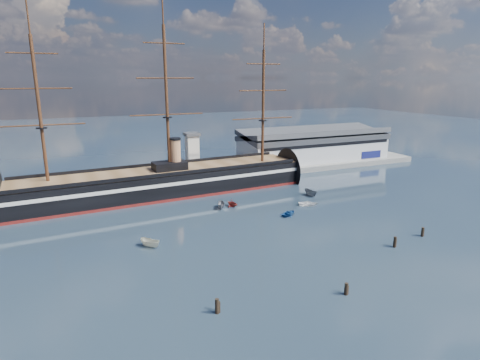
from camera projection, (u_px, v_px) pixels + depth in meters
name	position (u px, v px, depth m)	size (l,w,h in m)	color
ground	(219.00, 209.00, 110.74)	(600.00, 600.00, 0.00)	#1B2A3E
quay	(209.00, 177.00, 146.54)	(180.00, 18.00, 2.00)	slate
warehouse	(314.00, 145.00, 167.10)	(63.00, 21.00, 11.60)	#B7BABC
quay_tower	(192.00, 154.00, 138.71)	(5.00, 5.00, 15.00)	silver
warship	(158.00, 183.00, 122.64)	(113.33, 21.48, 53.94)	black
motorboat_a	(151.00, 247.00, 85.67)	(5.94, 2.18, 2.37)	silver
motorboat_b	(289.00, 215.00, 105.77)	(3.13, 1.25, 1.46)	navy
motorboat_c	(221.00, 209.00, 111.08)	(5.63, 2.06, 2.25)	slate
motorboat_d	(232.00, 206.00, 112.92)	(6.25, 2.71, 2.29)	maroon
motorboat_e	(308.00, 205.00, 113.79)	(3.38, 1.35, 1.58)	white
motorboat_f	(311.00, 196.00, 122.99)	(6.13, 2.25, 2.45)	slate
piling_near_left	(217.00, 313.00, 61.59)	(0.64, 0.64, 3.18)	black
piling_near_mid	(346.00, 295.00, 66.89)	(0.64, 0.64, 2.83)	black
piling_near_right	(394.00, 247.00, 85.70)	(0.64, 0.64, 3.08)	black
piling_far_right	(422.00, 236.00, 91.57)	(0.64, 0.64, 2.87)	black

